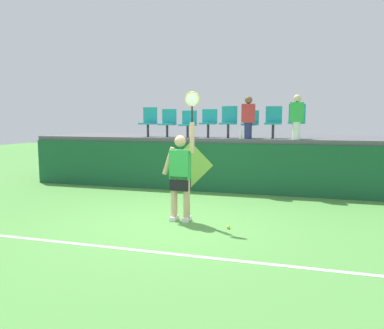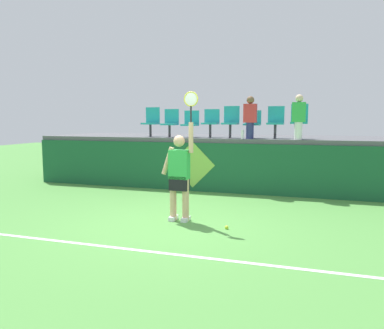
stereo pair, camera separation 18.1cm
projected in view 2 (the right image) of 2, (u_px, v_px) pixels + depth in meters
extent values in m
plane|color=#519342|center=(172.00, 224.00, 7.10)|extent=(40.00, 40.00, 0.00)
cube|color=#195633|center=(215.00, 168.00, 10.18)|extent=(11.13, 0.20, 1.34)
cube|color=#56565B|center=(227.00, 138.00, 11.43)|extent=(11.13, 2.94, 0.12)
cube|color=white|center=(137.00, 250.00, 5.67)|extent=(10.02, 0.08, 0.01)
cube|color=white|center=(173.00, 218.00, 7.37)|extent=(0.13, 0.26, 0.08)
cube|color=white|center=(186.00, 219.00, 7.29)|extent=(0.13, 0.26, 0.08)
cylinder|color=#DBAD84|center=(173.00, 199.00, 7.33)|extent=(0.13, 0.13, 0.83)
cylinder|color=#DBAD84|center=(186.00, 200.00, 7.24)|extent=(0.13, 0.13, 0.83)
cube|color=black|center=(179.00, 183.00, 7.24)|extent=(0.36, 0.23, 0.28)
cube|color=green|center=(179.00, 164.00, 7.20)|extent=(0.38, 0.23, 0.56)
sphere|color=#DBAD84|center=(179.00, 141.00, 7.15)|extent=(0.22, 0.22, 0.22)
cylinder|color=#DBAD84|center=(168.00, 161.00, 7.27)|extent=(0.26, 0.10, 0.55)
cylinder|color=#DBAD84|center=(191.00, 138.00, 7.06)|extent=(0.09, 0.09, 0.58)
cylinder|color=black|center=(191.00, 114.00, 7.01)|extent=(0.03, 0.03, 0.30)
torus|color=gold|center=(191.00, 99.00, 6.97)|extent=(0.28, 0.03, 0.28)
ellipsoid|color=silver|center=(191.00, 99.00, 6.97)|extent=(0.24, 0.02, 0.24)
sphere|color=#D1E533|center=(227.00, 227.00, 6.76)|extent=(0.07, 0.07, 0.07)
cylinder|color=white|center=(242.00, 134.00, 9.90)|extent=(0.07, 0.07, 0.23)
cylinder|color=#38383D|center=(150.00, 131.00, 11.17)|extent=(0.07, 0.07, 0.37)
cube|color=teal|center=(150.00, 124.00, 11.15)|extent=(0.44, 0.42, 0.05)
cube|color=teal|center=(153.00, 115.00, 11.30)|extent=(0.44, 0.04, 0.46)
cylinder|color=#38383D|center=(170.00, 131.00, 10.99)|extent=(0.07, 0.07, 0.35)
cube|color=teal|center=(170.00, 124.00, 10.97)|extent=(0.44, 0.42, 0.05)
cube|color=teal|center=(172.00, 116.00, 11.12)|extent=(0.44, 0.04, 0.42)
cylinder|color=#38383D|center=(190.00, 132.00, 10.80)|extent=(0.07, 0.07, 0.33)
cube|color=teal|center=(190.00, 125.00, 10.78)|extent=(0.44, 0.42, 0.05)
cube|color=teal|center=(192.00, 117.00, 10.93)|extent=(0.44, 0.04, 0.39)
cylinder|color=#38383D|center=(210.00, 131.00, 10.62)|extent=(0.07, 0.07, 0.37)
cube|color=teal|center=(210.00, 124.00, 10.59)|extent=(0.44, 0.42, 0.05)
cube|color=teal|center=(212.00, 116.00, 10.74)|extent=(0.44, 0.04, 0.38)
cylinder|color=#38383D|center=(230.00, 131.00, 10.44)|extent=(0.07, 0.07, 0.37)
cube|color=teal|center=(230.00, 124.00, 10.42)|extent=(0.44, 0.42, 0.05)
cube|color=teal|center=(232.00, 114.00, 10.57)|extent=(0.44, 0.04, 0.47)
cylinder|color=#38383D|center=(252.00, 132.00, 10.26)|extent=(0.07, 0.07, 0.35)
cube|color=teal|center=(252.00, 124.00, 10.24)|extent=(0.44, 0.42, 0.05)
cube|color=teal|center=(253.00, 117.00, 10.39)|extent=(0.44, 0.04, 0.36)
cylinder|color=#38383D|center=(275.00, 132.00, 10.07)|extent=(0.07, 0.07, 0.38)
cube|color=teal|center=(275.00, 124.00, 10.05)|extent=(0.44, 0.42, 0.05)
cube|color=teal|center=(276.00, 114.00, 10.20)|extent=(0.44, 0.04, 0.45)
cylinder|color=#38383D|center=(299.00, 131.00, 9.89)|extent=(0.07, 0.07, 0.40)
cube|color=teal|center=(299.00, 123.00, 9.86)|extent=(0.44, 0.42, 0.05)
cube|color=teal|center=(300.00, 113.00, 10.01)|extent=(0.44, 0.04, 0.48)
cylinder|color=navy|center=(250.00, 131.00, 9.92)|extent=(0.20, 0.20, 0.43)
cube|color=red|center=(250.00, 113.00, 9.86)|extent=(0.34, 0.20, 0.49)
sphere|color=brown|center=(250.00, 100.00, 9.82)|extent=(0.20, 0.20, 0.20)
cylinder|color=white|center=(298.00, 131.00, 9.51)|extent=(0.20, 0.20, 0.45)
cube|color=green|center=(299.00, 112.00, 9.45)|extent=(0.34, 0.20, 0.50)
sphere|color=beige|center=(299.00, 98.00, 9.41)|extent=(0.20, 0.20, 0.20)
cube|color=#195633|center=(193.00, 191.00, 10.34)|extent=(0.90, 0.01, 0.00)
plane|color=#8CC64C|center=(193.00, 165.00, 10.25)|extent=(1.27, 0.00, 1.27)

